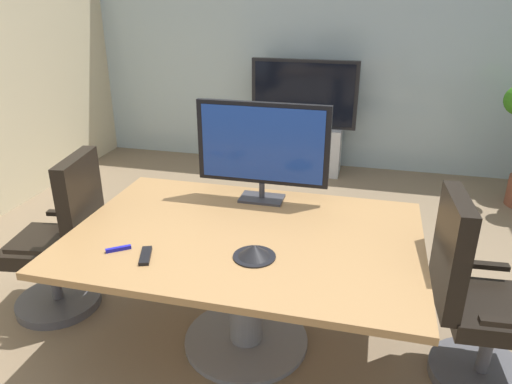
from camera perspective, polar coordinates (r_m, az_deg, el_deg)
The scene contains 10 objects.
ground_plane at distance 3.21m, azimuth -0.14°, elevation -16.01°, with size 7.63×7.63×0.00m, color #7A664C.
wall_back_glass_partition at distance 5.80m, azimuth 8.22°, elevation 16.16°, with size 5.68×0.10×2.70m, color #9EB2B7.
conference_table at distance 2.78m, azimuth -1.26°, elevation -8.19°, with size 1.94×1.32×0.76m.
office_chair_left at distance 3.40m, azimuth -22.00°, elevation -6.19°, with size 0.63×0.61×1.09m.
office_chair_right at distance 2.86m, azimuth 24.66°, elevation -12.59°, with size 0.61×0.59×1.09m.
tv_monitor at distance 3.00m, azimuth 0.77°, elevation 5.45°, with size 0.84×0.18×0.64m.
wall_display_unit at distance 5.66m, azimuth 5.57°, elevation 6.72°, with size 1.20×0.36×1.31m.
conference_phone at distance 2.45m, azimuth -0.20°, elevation -7.13°, with size 0.22×0.22×0.07m.
remote_control at distance 2.53m, azimuth -13.00°, elevation -7.40°, with size 0.05×0.17×0.02m, color black.
whiteboard_marker at distance 2.62m, azimuth -16.06°, elevation -6.52°, with size 0.13×0.02×0.02m, color #1919A5.
Camera 1 is at (0.61, -2.41, 2.02)m, focal length 33.61 mm.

